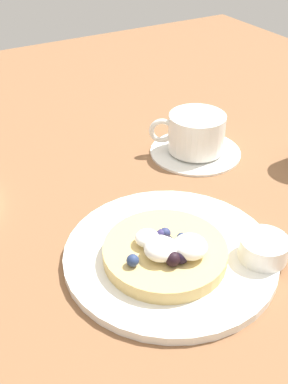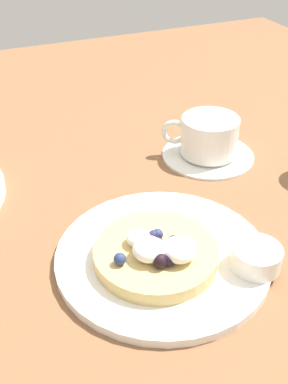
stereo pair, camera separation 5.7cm
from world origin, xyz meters
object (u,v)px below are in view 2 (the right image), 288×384
at_px(pancake_plate, 162,256).
at_px(coffee_saucer, 208,154).
at_px(coffee_cup, 209,135).
at_px(syrup_ramekin, 256,257).

xyz_separation_m(pancake_plate, coffee_saucer, (0.17, 0.19, -0.00)).
bearing_deg(coffee_saucer, coffee_cup, 150.27).
height_order(syrup_ramekin, coffee_cup, coffee_cup).
distance_m(pancake_plate, coffee_cup, 0.25).
distance_m(syrup_ramekin, coffee_cup, 0.26).
relative_size(pancake_plate, syrup_ramekin, 4.46).
bearing_deg(pancake_plate, coffee_saucer, 48.32).
height_order(pancake_plate, coffee_cup, coffee_cup).
bearing_deg(pancake_plate, syrup_ramekin, -35.34).
height_order(coffee_saucer, coffee_cup, coffee_cup).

